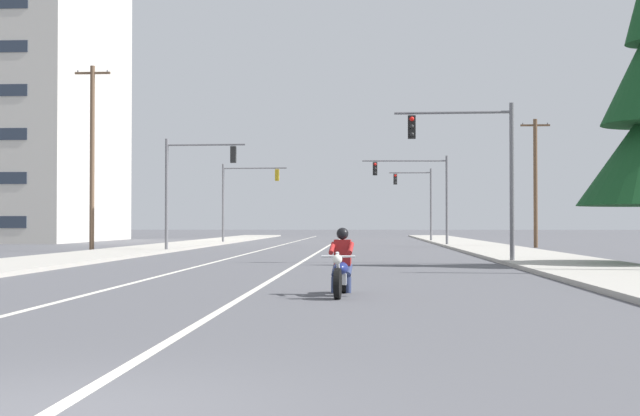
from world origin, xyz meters
TOP-DOWN VIEW (x-y plane):
  - lane_stripe_center at (0.03, 45.00)m, footprint 0.16×100.00m
  - lane_stripe_left at (-3.45, 45.00)m, footprint 0.16×100.00m
  - sidewalk_kerb_right at (9.99, 40.00)m, footprint 4.40×110.00m
  - sidewalk_kerb_left at (-9.99, 40.00)m, footprint 4.40×110.00m
  - motorcycle_with_rider at (2.09, 11.29)m, footprint 0.70×2.19m
  - traffic_signal_near_right at (6.93, 25.80)m, footprint 4.60×0.37m
  - traffic_signal_near_left at (-7.03, 38.40)m, footprint 4.45×0.38m
  - traffic_signal_mid_right at (6.45, 50.64)m, footprint 5.87×0.61m
  - traffic_signal_mid_left at (-7.03, 57.60)m, footprint 5.09×0.47m
  - traffic_signal_far_right at (7.13, 64.00)m, footprint 3.63×0.39m
  - utility_pole_left_near at (-12.58, 38.85)m, footprint 1.99×0.26m
  - utility_pole_right_far at (13.50, 47.48)m, footprint 1.87×0.26m

SIDE VIEW (x-z plane):
  - lane_stripe_center at x=0.03m, z-range 0.00..0.01m
  - lane_stripe_left at x=-3.45m, z-range 0.00..0.01m
  - sidewalk_kerb_right at x=9.99m, z-range 0.00..0.14m
  - sidewalk_kerb_left at x=-9.99m, z-range 0.00..0.14m
  - motorcycle_with_rider at x=2.09m, z-range -0.14..1.32m
  - traffic_signal_far_right at x=7.13m, z-range 0.92..7.12m
  - traffic_signal_near_left at x=-7.03m, z-range 0.97..7.17m
  - traffic_signal_near_right at x=6.93m, z-range 0.98..7.18m
  - traffic_signal_mid_left at x=-7.03m, z-range 1.01..7.21m
  - traffic_signal_mid_right at x=6.45m, z-range 1.06..7.26m
  - utility_pole_right_far at x=13.50m, z-range 0.18..8.45m
  - utility_pole_left_near at x=-12.58m, z-range 0.20..10.53m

